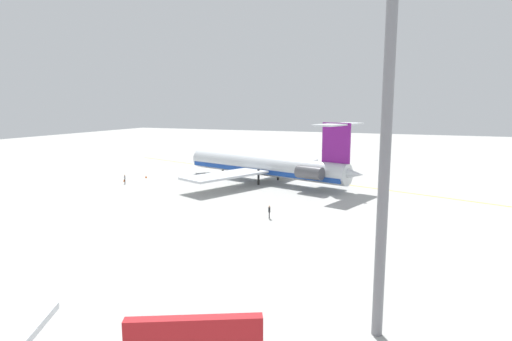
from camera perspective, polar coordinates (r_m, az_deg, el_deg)
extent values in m
plane|color=#ADADA8|center=(87.91, 3.87, -1.05)|extent=(290.29, 290.29, 0.00)
cylinder|color=silver|center=(83.26, 1.04, 0.67)|extent=(36.02, 14.46, 3.89)
cone|color=silver|center=(95.53, -7.60, 1.66)|extent=(4.98, 4.76, 3.74)
cone|color=silver|center=(73.47, 12.29, -0.37)|extent=(6.40, 4.83, 3.31)
cube|color=#19429E|center=(83.40, 1.04, 0.08)|extent=(35.27, 14.30, 0.86)
cube|color=silver|center=(76.37, -4.12, -0.62)|extent=(11.96, 17.30, 0.39)
cube|color=silver|center=(91.85, 4.52, 1.00)|extent=(9.10, 17.09, 0.39)
cylinder|color=#515156|center=(73.53, 7.23, -0.27)|extent=(5.31, 3.59, 2.26)
cube|color=silver|center=(74.10, 7.51, -0.21)|extent=(3.16, 2.05, 0.47)
cylinder|color=#515156|center=(78.86, 9.65, 0.29)|extent=(5.31, 3.59, 2.26)
cube|color=silver|center=(78.27, 9.41, 0.24)|extent=(3.16, 2.05, 0.47)
cube|color=#7A197F|center=(73.97, 10.74, 3.68)|extent=(5.15, 1.92, 6.89)
cube|color=silver|center=(70.83, 9.88, 6.05)|extent=(5.16, 6.50, 0.27)
cube|color=silver|center=(76.32, 12.21, 6.18)|extent=(5.16, 6.50, 0.27)
cylinder|color=black|center=(90.77, -4.50, 0.21)|extent=(0.43, 0.43, 2.95)
cylinder|color=black|center=(80.39, 0.34, -0.90)|extent=(0.43, 0.43, 2.95)
cylinder|color=black|center=(85.26, 2.97, -0.34)|extent=(0.43, 0.43, 2.95)
cylinder|color=black|center=(57.22, 1.82, -6.05)|extent=(0.11, 0.11, 0.86)
cylinder|color=black|center=(57.07, 1.79, -6.09)|extent=(0.11, 0.11, 0.86)
cylinder|color=#262628|center=(56.95, 1.81, -5.32)|extent=(0.29, 0.29, 0.68)
sphere|color=#DBB28E|center=(56.84, 1.81, -4.85)|extent=(0.27, 0.27, 0.27)
cylinder|color=#262628|center=(57.13, 1.84, -5.24)|extent=(0.08, 0.08, 0.58)
cylinder|color=#262628|center=(56.76, 1.77, -5.33)|extent=(0.08, 0.08, 0.58)
cylinder|color=black|center=(110.24, -1.43, 1.23)|extent=(0.10, 0.10, 0.84)
cylinder|color=black|center=(110.37, -1.46, 1.24)|extent=(0.10, 0.10, 0.84)
cylinder|color=#262628|center=(110.20, -1.45, 1.62)|extent=(0.28, 0.28, 0.66)
sphere|color=tan|center=(110.15, -1.45, 1.86)|extent=(0.26, 0.26, 0.26)
cylinder|color=#262628|center=(110.03, -1.41, 1.63)|extent=(0.08, 0.08, 0.56)
cylinder|color=#262628|center=(110.37, -1.49, 1.65)|extent=(0.08, 0.08, 0.56)
cylinder|color=black|center=(93.32, 17.02, -0.57)|extent=(0.11, 0.11, 0.87)
cylinder|color=black|center=(93.42, 16.95, -0.55)|extent=(0.11, 0.11, 0.87)
cylinder|color=orange|center=(93.25, 17.01, -0.09)|extent=(0.29, 0.29, 0.69)
sphere|color=brown|center=(93.17, 17.02, 0.20)|extent=(0.27, 0.27, 0.27)
cylinder|color=orange|center=(93.12, 17.10, -0.08)|extent=(0.08, 0.08, 0.59)
cylinder|color=orange|center=(93.37, 16.92, -0.05)|extent=(0.08, 0.08, 0.59)
cylinder|color=black|center=(85.39, -17.22, -1.45)|extent=(0.10, 0.10, 0.83)
cylinder|color=black|center=(85.53, -17.26, -1.43)|extent=(0.10, 0.10, 0.83)
cylinder|color=gray|center=(85.33, -17.26, -0.95)|extent=(0.28, 0.28, 0.66)
sphere|color=#DBB28E|center=(85.26, -17.28, -0.65)|extent=(0.26, 0.26, 0.26)
cylinder|color=gray|center=(85.16, -17.21, -0.94)|extent=(0.08, 0.08, 0.56)
cylinder|color=gray|center=(85.49, -17.31, -0.91)|extent=(0.08, 0.08, 0.56)
cone|color=#EA590F|center=(87.84, -17.33, -1.26)|extent=(0.40, 0.40, 0.55)
cone|color=#EA590F|center=(112.56, -1.78, 1.31)|extent=(0.40, 0.40, 0.55)
cone|color=#EA590F|center=(90.89, -14.60, -0.81)|extent=(0.40, 0.40, 0.55)
cube|color=gold|center=(91.29, 2.86, -0.66)|extent=(90.97, 29.54, 0.01)
cylinder|color=slate|center=(27.72, 16.95, 1.15)|extent=(0.70, 0.70, 23.32)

